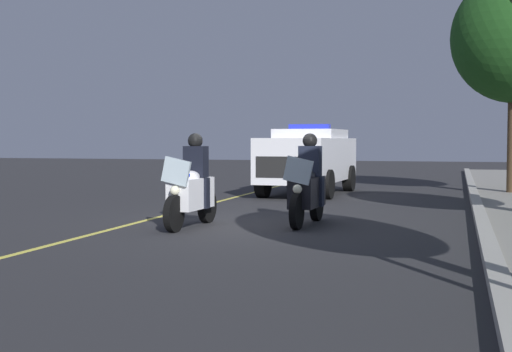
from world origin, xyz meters
name	(u,v)px	position (x,y,z in m)	size (l,w,h in m)	color
ground_plane	(255,223)	(0.00, 0.00, 0.00)	(80.00, 80.00, 0.00)	#28282B
curb_strip	(483,226)	(0.00, 4.18, 0.07)	(48.00, 0.24, 0.15)	#9E9B93
lane_stripe_center	(150,219)	(0.00, -2.20, 0.00)	(48.00, 0.12, 0.01)	#E0D14C
police_motorcycle_lead_left	(192,189)	(0.95, -0.93, 0.70)	(2.14, 0.59, 1.72)	black
police_motorcycle_lead_right	(307,188)	(0.01, 1.03, 0.70)	(2.14, 0.59, 1.72)	black
police_suv	(309,158)	(-7.31, -0.46, 1.07)	(4.98, 2.25, 2.05)	silver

